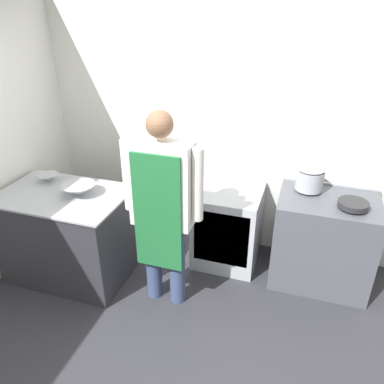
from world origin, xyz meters
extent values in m
plane|color=#2D2D33|center=(0.00, 0.00, 0.00)|extent=(14.00, 14.00, 0.00)
cube|color=silver|center=(0.00, 1.77, 1.35)|extent=(8.00, 0.05, 2.70)
cube|color=silver|center=(-1.77, 1.00, 1.35)|extent=(0.05, 8.00, 2.70)
cube|color=#2D2D33|center=(-1.10, 0.70, 0.44)|extent=(1.13, 0.75, 0.87)
cube|color=#9EA0A8|center=(-1.10, 0.70, 0.88)|extent=(1.18, 0.78, 0.02)
cube|color=#4C4F56|center=(1.25, 1.36, 0.44)|extent=(0.89, 0.66, 0.88)
cube|color=#9EA0A8|center=(1.25, 1.05, 0.72)|extent=(0.82, 0.03, 0.10)
cube|color=#9EA0A8|center=(1.25, 1.68, 0.89)|extent=(0.89, 0.03, 0.02)
cube|color=#A8ADB2|center=(0.32, 1.40, 0.40)|extent=(0.63, 0.64, 0.81)
cube|color=silver|center=(0.32, 1.09, 0.44)|extent=(0.54, 0.02, 0.56)
cylinder|color=#38476B|center=(-0.19, 0.65, 0.41)|extent=(0.14, 0.14, 0.81)
cylinder|color=#38476B|center=(0.04, 0.65, 0.41)|extent=(0.14, 0.14, 0.81)
cube|color=silver|center=(-0.08, 0.65, 1.17)|extent=(0.51, 0.22, 0.71)
cube|color=#1E6633|center=(-0.08, 0.52, 0.96)|extent=(0.40, 0.02, 1.02)
cylinder|color=silver|center=(-0.38, 0.65, 1.21)|extent=(0.09, 0.09, 0.61)
cylinder|color=silver|center=(0.22, 0.65, 1.21)|extent=(0.09, 0.09, 0.61)
sphere|color=brown|center=(-0.08, 0.65, 1.66)|extent=(0.21, 0.21, 0.21)
cone|color=#9EA0A8|center=(-0.93, 0.73, 0.95)|extent=(0.30, 0.30, 0.11)
cone|color=#9EA0A8|center=(-1.38, 0.89, 0.93)|extent=(0.20, 0.20, 0.07)
cylinder|color=#9EA0A8|center=(1.05, 1.48, 1.00)|extent=(0.25, 0.25, 0.19)
ellipsoid|color=#9EA0A8|center=(1.05, 1.48, 1.11)|extent=(0.25, 0.25, 0.04)
cylinder|color=#262628|center=(1.42, 1.25, 0.93)|extent=(0.26, 0.26, 0.05)
camera|label=1|loc=(0.97, -1.83, 2.48)|focal=35.00mm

